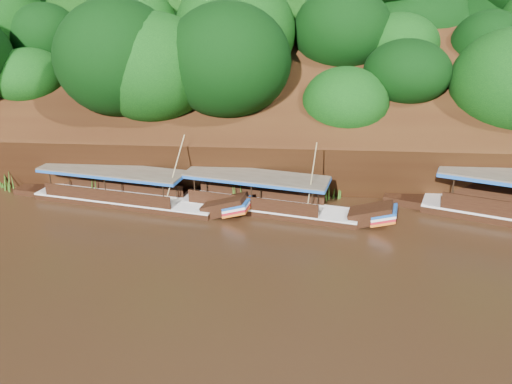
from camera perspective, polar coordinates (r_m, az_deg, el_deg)
ground at (r=23.40m, az=6.75°, el=-9.90°), size 160.00×160.00×0.00m
riverbank at (r=43.81m, az=5.89°, el=8.33°), size 120.00×30.06×19.40m
boat_1 at (r=29.51m, az=2.47°, el=-1.49°), size 12.98×4.59×5.16m
boat_2 at (r=31.45m, az=-13.63°, el=-0.61°), size 13.90×4.44×5.03m
reeds at (r=31.55m, az=0.87°, el=0.78°), size 47.68×2.82×2.06m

